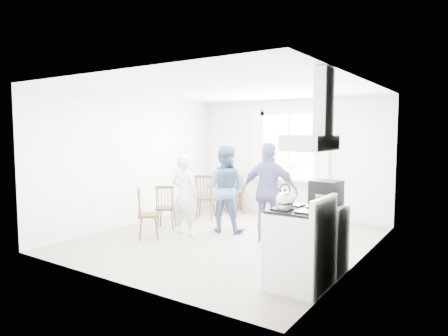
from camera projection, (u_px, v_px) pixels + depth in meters
room_shell at (228, 165)px, 6.90m from camera, size 4.62×5.12×2.64m
window_assembly at (288, 150)px, 8.92m from camera, size 1.88×0.24×1.70m
range_hood at (315, 129)px, 4.59m from camera, size 0.45×0.76×0.94m
shelf_unit at (233, 193)px, 9.69m from camera, size 0.40×0.30×0.80m
gas_stove at (300, 247)px, 4.80m from camera, size 0.68×0.76×1.12m
kettle at (285, 201)px, 4.73m from camera, size 0.22×0.22×0.31m
low_cabinet at (325, 238)px, 5.35m from camera, size 0.50×0.55×0.90m
stereo_stack at (326, 193)px, 5.30m from camera, size 0.40×0.37×0.32m
cardboard_box at (325, 202)px, 5.11m from camera, size 0.29×0.25×0.16m
windsor_chair_a at (204, 192)px, 8.54m from camera, size 0.53×0.53×0.97m
windsor_chair_b at (143, 208)px, 7.02m from camera, size 0.52×0.52×0.89m
windsor_chair_c at (165, 202)px, 7.63m from camera, size 0.49×0.49×0.86m
person_left at (185, 195)px, 7.23m from camera, size 0.59×0.59×1.47m
person_mid at (225, 189)px, 7.47m from camera, size 0.95×0.95×1.62m
person_right at (269, 192)px, 6.83m from camera, size 1.19×1.19×1.69m
potted_plant at (291, 170)px, 8.83m from camera, size 0.25×0.25×0.34m
windsor_chair_d at (229, 184)px, 9.24m from camera, size 0.65×0.65×1.11m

